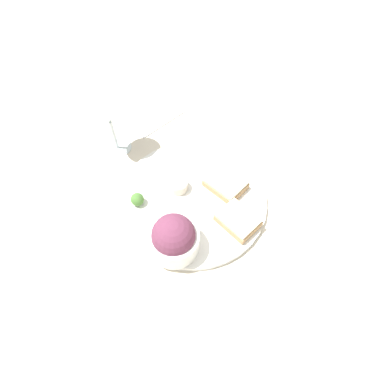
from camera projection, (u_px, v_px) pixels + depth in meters
The scene contains 9 objects.
ground_plane at pixel (192, 200), 0.72m from camera, with size 4.00×4.00×0.00m, color beige.
dinner_plate at pixel (192, 198), 0.71m from camera, with size 0.35×0.35×0.01m.
salad_bowl at pixel (174, 238), 0.60m from camera, with size 0.10×0.10×0.10m.
sauce_ramekin at pixel (178, 185), 0.71m from camera, with size 0.05×0.05×0.03m.
cheese_toast_near at pixel (226, 184), 0.71m from camera, with size 0.10×0.09×0.03m.
cheese_toast_far at pixel (238, 220), 0.65m from camera, with size 0.09×0.08×0.03m.
wine_glass at pixel (107, 113), 0.71m from camera, with size 0.09×0.09×0.16m.
garnish at pixel (137, 199), 0.68m from camera, with size 0.03×0.03×0.03m.
fork at pixel (166, 122), 0.86m from camera, with size 0.03×0.17×0.01m.
Camera 1 is at (-0.32, 0.23, 0.60)m, focal length 28.00 mm.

